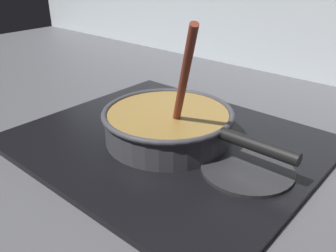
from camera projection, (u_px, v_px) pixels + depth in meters
ground at (51, 180)px, 0.64m from camera, size 2.40×1.60×0.04m
hob_plate at (168, 142)px, 0.72m from camera, size 0.56×0.48×0.01m
burner_ring at (168, 137)px, 0.71m from camera, size 0.18×0.18×0.01m
spare_burner at (247, 169)px, 0.61m from camera, size 0.16×0.16×0.01m
cooking_pan at (169, 124)px, 0.70m from camera, size 0.39×0.25×0.25m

